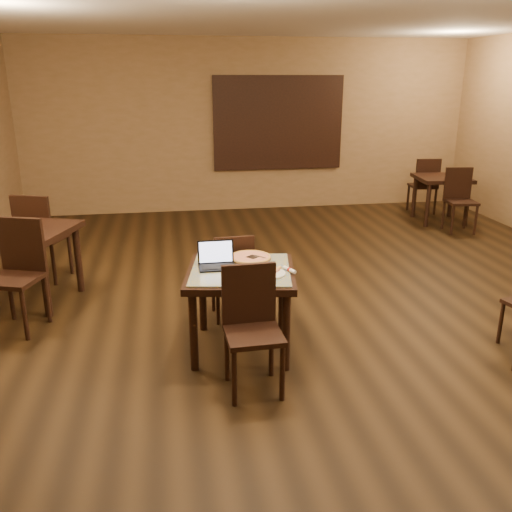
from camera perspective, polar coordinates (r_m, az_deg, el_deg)
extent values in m
plane|color=black|center=(5.53, 7.48, -6.83)|extent=(10.00, 10.00, 0.00)
cube|color=olive|center=(9.93, -0.59, 13.50)|extent=(8.00, 0.02, 3.00)
cube|color=#265C8D|center=(9.99, 2.36, 13.80)|extent=(2.20, 0.04, 1.50)
cube|color=black|center=(9.96, 2.39, 13.79)|extent=(2.34, 0.02, 1.64)
cylinder|color=black|center=(4.52, -6.60, -7.84)|extent=(0.07, 0.07, 0.71)
cylinder|color=black|center=(5.20, -5.64, -4.16)|extent=(0.07, 0.07, 0.71)
cylinder|color=black|center=(4.49, 3.17, -7.90)|extent=(0.07, 0.07, 0.71)
cylinder|color=black|center=(5.18, 2.77, -4.19)|extent=(0.07, 0.07, 0.71)
cube|color=black|center=(4.69, -1.61, -1.84)|extent=(1.06, 1.06, 0.06)
cube|color=blue|center=(4.68, -1.62, -1.44)|extent=(0.97, 0.97, 0.02)
cylinder|color=black|center=(4.09, -2.30, -12.76)|extent=(0.04, 0.04, 0.46)
cylinder|color=black|center=(4.40, -3.09, -10.35)|extent=(0.04, 0.04, 0.46)
cylinder|color=black|center=(4.15, 2.78, -12.24)|extent=(0.04, 0.04, 0.46)
cylinder|color=black|center=(4.46, 1.62, -9.91)|extent=(0.04, 0.04, 0.46)
cube|color=black|center=(4.15, -0.25, -8.30)|extent=(0.44, 0.44, 0.04)
cube|color=black|center=(4.22, -0.77, -3.95)|extent=(0.43, 0.06, 0.49)
cylinder|color=black|center=(5.71, -1.19, -3.58)|extent=(0.04, 0.04, 0.42)
cylinder|color=black|center=(5.40, -0.50, -4.87)|extent=(0.04, 0.04, 0.42)
cylinder|color=black|center=(5.66, -4.52, -3.84)|extent=(0.04, 0.04, 0.42)
cylinder|color=black|center=(5.35, -4.02, -5.16)|extent=(0.04, 0.04, 0.42)
cube|color=black|center=(5.44, -2.59, -2.14)|extent=(0.41, 0.41, 0.04)
cube|color=black|center=(5.20, -2.30, -0.31)|extent=(0.39, 0.06, 0.45)
cube|color=black|center=(4.70, -4.12, -1.18)|extent=(0.32, 0.22, 0.02)
cube|color=black|center=(4.77, -4.27, 0.43)|extent=(0.32, 0.05, 0.21)
cube|color=silver|center=(4.77, -4.27, 0.44)|extent=(0.29, 0.04, 0.18)
cylinder|color=white|center=(4.54, 1.44, -1.85)|extent=(0.27, 0.27, 0.01)
cylinder|color=silver|center=(4.92, -0.62, -0.30)|extent=(0.36, 0.36, 0.01)
cylinder|color=beige|center=(4.91, -0.62, -0.15)|extent=(0.36, 0.36, 0.02)
torus|color=#C4863E|center=(4.91, -0.62, -0.11)|extent=(0.38, 0.38, 0.02)
cube|color=silver|center=(4.89, -0.35, -0.10)|extent=(0.22, 0.23, 0.01)
cylinder|color=white|center=(4.61, 3.55, -1.45)|extent=(0.09, 0.15, 0.03)
cylinder|color=#AF1E15|center=(4.61, 3.55, -1.45)|extent=(0.04, 0.04, 0.04)
cylinder|color=black|center=(9.25, 17.62, 5.15)|extent=(0.07, 0.07, 0.73)
cylinder|color=black|center=(9.85, 16.33, 6.03)|extent=(0.07, 0.07, 0.73)
cylinder|color=black|center=(9.50, 21.33, 5.08)|extent=(0.07, 0.07, 0.73)
cylinder|color=black|center=(10.09, 19.85, 5.96)|extent=(0.07, 0.07, 0.73)
cube|color=black|center=(9.60, 19.01, 7.74)|extent=(0.90, 0.90, 0.06)
cylinder|color=black|center=(8.90, 19.97, 3.51)|extent=(0.04, 0.04, 0.46)
cylinder|color=black|center=(9.23, 19.11, 4.11)|extent=(0.04, 0.04, 0.46)
cylinder|color=black|center=(9.05, 22.12, 3.50)|extent=(0.04, 0.04, 0.46)
cylinder|color=black|center=(9.37, 21.20, 4.08)|extent=(0.04, 0.04, 0.46)
cube|color=black|center=(9.08, 20.78, 5.33)|extent=(0.47, 0.47, 0.04)
cube|color=black|center=(9.20, 20.49, 7.22)|extent=(0.43, 0.09, 0.49)
cylinder|color=black|center=(10.50, 17.63, 5.90)|extent=(0.04, 0.04, 0.46)
cylinder|color=black|center=(10.17, 18.33, 5.44)|extent=(0.04, 0.04, 0.46)
cylinder|color=black|center=(10.38, 15.72, 5.93)|extent=(0.04, 0.04, 0.46)
cylinder|color=black|center=(10.04, 16.37, 5.47)|extent=(0.04, 0.04, 0.46)
cube|color=black|center=(10.22, 17.14, 7.06)|extent=(0.47, 0.47, 0.04)
cube|color=black|center=(10.00, 17.66, 8.32)|extent=(0.43, 0.09, 0.49)
cylinder|color=black|center=(6.78, -23.50, 0.07)|extent=(0.08, 0.08, 0.78)
cylinder|color=black|center=(5.85, -21.33, -2.42)|extent=(0.08, 0.08, 0.78)
cylinder|color=black|center=(6.42, -18.21, -0.26)|extent=(0.08, 0.08, 0.78)
cube|color=black|center=(6.20, -22.94, 2.41)|extent=(1.12, 1.12, 0.07)
cylinder|color=black|center=(5.97, -24.40, -3.90)|extent=(0.04, 0.04, 0.49)
cylinder|color=black|center=(5.45, -23.18, -5.78)|extent=(0.04, 0.04, 0.49)
cylinder|color=black|center=(5.76, -21.11, -4.24)|extent=(0.04, 0.04, 0.49)
cube|color=black|center=(5.62, -24.17, -2.26)|extent=(0.59, 0.59, 0.04)
cube|color=black|center=(5.70, -23.41, 1.15)|extent=(0.45, 0.19, 0.53)
cylinder|color=black|center=(7.08, -18.97, 0.14)|extent=(0.04, 0.04, 0.49)
cylinder|color=black|center=(6.76, -20.52, -0.89)|extent=(0.04, 0.04, 0.49)
cylinder|color=black|center=(7.28, -21.71, 0.30)|extent=(0.04, 0.04, 0.49)
cylinder|color=black|center=(6.96, -23.35, -0.70)|extent=(0.04, 0.04, 0.49)
cube|color=black|center=(6.94, -21.39, 1.83)|extent=(0.59, 0.59, 0.04)
cube|color=black|center=(6.70, -22.56, 3.67)|extent=(0.45, 0.19, 0.53)
cylinder|color=black|center=(5.46, 24.36, -6.45)|extent=(0.04, 0.04, 0.40)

